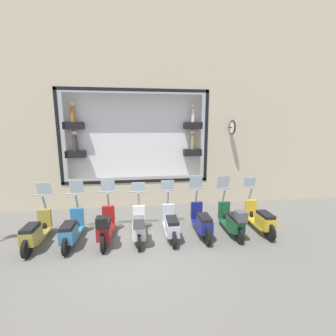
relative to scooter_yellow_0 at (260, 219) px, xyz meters
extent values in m
plane|color=#66635E|center=(-0.56, 3.85, -0.43)|extent=(120.00, 120.00, 0.00)
cube|color=beige|center=(3.04, 3.85, 0.07)|extent=(0.40, 5.88, 1.01)
cube|color=beige|center=(3.04, 3.85, 6.58)|extent=(0.40, 5.88, 4.61)
cube|color=black|center=(2.83, 3.85, 4.22)|extent=(0.04, 5.88, 0.12)
cube|color=black|center=(2.83, 3.85, 0.64)|extent=(0.04, 5.88, 0.12)
cube|color=black|center=(2.83, 0.97, 2.43)|extent=(0.04, 0.12, 3.70)
cube|color=black|center=(2.83, 6.73, 2.43)|extent=(0.04, 0.12, 3.70)
cube|color=white|center=(3.39, 3.85, 2.43)|extent=(0.04, 5.64, 3.46)
cube|color=black|center=(3.17, 1.46, 2.88)|extent=(0.36, 0.75, 0.28)
cylinder|color=silver|center=(3.17, 1.46, 3.30)|extent=(0.16, 0.16, 0.57)
sphere|color=beige|center=(3.17, 1.46, 3.69)|extent=(0.21, 0.21, 0.21)
cube|color=black|center=(3.17, 6.25, 2.88)|extent=(0.36, 0.75, 0.28)
cylinder|color=#B26B2D|center=(3.17, 6.25, 3.31)|extent=(0.16, 0.16, 0.59)
sphere|color=beige|center=(3.17, 6.25, 3.71)|extent=(0.21, 0.21, 0.21)
cube|color=black|center=(3.17, 1.46, 1.75)|extent=(0.36, 0.75, 0.28)
cylinder|color=#9E7F4C|center=(3.17, 1.46, 2.20)|extent=(0.17, 0.17, 0.62)
sphere|color=beige|center=(3.17, 1.46, 2.62)|extent=(0.22, 0.22, 0.22)
cube|color=black|center=(3.17, 6.25, 1.75)|extent=(0.36, 0.75, 0.28)
cylinder|color=#47382D|center=(3.17, 6.25, 2.20)|extent=(0.17, 0.17, 0.61)
sphere|color=beige|center=(3.17, 6.25, 2.61)|extent=(0.22, 0.22, 0.22)
cylinder|color=black|center=(2.66, 0.01, 2.81)|extent=(0.35, 0.05, 0.05)
torus|color=black|center=(2.49, 0.01, 2.81)|extent=(0.58, 0.06, 0.58)
cylinder|color=white|center=(2.49, 0.01, 2.81)|extent=(0.48, 0.03, 0.48)
cylinder|color=black|center=(0.74, 0.00, -0.18)|extent=(0.51, 0.09, 0.51)
cylinder|color=black|center=(-0.55, 0.00, -0.18)|extent=(0.51, 0.09, 0.51)
cube|color=gold|center=(0.10, 0.00, -0.19)|extent=(1.02, 0.39, 0.06)
cube|color=gold|center=(-0.28, 0.00, 0.02)|extent=(0.61, 0.35, 0.36)
cube|color=black|center=(-0.28, 0.00, 0.25)|extent=(0.58, 0.31, 0.10)
cube|color=gold|center=(0.64, 0.00, 0.12)|extent=(0.12, 0.37, 0.56)
cylinder|color=gray|center=(0.71, 0.00, 0.61)|extent=(0.20, 0.06, 0.45)
cylinder|color=gray|center=(0.78, 0.00, 0.83)|extent=(0.04, 0.60, 0.04)
cube|color=silver|center=(0.82, 0.00, 0.99)|extent=(0.08, 0.42, 0.33)
cylinder|color=black|center=(0.76, 0.94, -0.20)|extent=(0.48, 0.09, 0.48)
cylinder|color=black|center=(-0.56, 0.94, -0.20)|extent=(0.48, 0.09, 0.48)
cube|color=#19512D|center=(0.10, 0.94, -0.21)|extent=(1.02, 0.38, 0.06)
cube|color=#19512D|center=(-0.28, 0.94, 0.00)|extent=(0.61, 0.35, 0.36)
cube|color=black|center=(-0.28, 0.94, 0.23)|extent=(0.58, 0.31, 0.10)
cube|color=#19512D|center=(0.64, 0.94, 0.10)|extent=(0.12, 0.37, 0.56)
cylinder|color=gray|center=(0.71, 0.94, 0.60)|extent=(0.20, 0.06, 0.45)
cylinder|color=gray|center=(0.78, 0.94, 0.81)|extent=(0.04, 0.61, 0.04)
cube|color=silver|center=(0.82, 0.94, 1.02)|extent=(0.10, 0.42, 0.42)
cube|color=#4C4C51|center=(-0.61, 0.94, 0.39)|extent=(0.28, 0.28, 0.28)
cylinder|color=black|center=(0.73, 1.89, -0.16)|extent=(0.54, 0.09, 0.54)
cylinder|color=black|center=(-0.54, 1.89, -0.16)|extent=(0.54, 0.09, 0.54)
cube|color=navy|center=(0.10, 1.89, -0.18)|extent=(1.02, 0.38, 0.06)
cube|color=navy|center=(-0.28, 1.89, 0.03)|extent=(0.61, 0.35, 0.36)
cube|color=black|center=(-0.28, 1.89, 0.26)|extent=(0.58, 0.31, 0.10)
cube|color=navy|center=(0.64, 1.89, 0.13)|extent=(0.12, 0.37, 0.56)
cylinder|color=gray|center=(0.71, 1.89, 0.63)|extent=(0.20, 0.06, 0.45)
cylinder|color=gray|center=(0.78, 1.89, 0.84)|extent=(0.04, 0.61, 0.04)
cube|color=silver|center=(0.82, 1.89, 1.06)|extent=(0.10, 0.42, 0.42)
cylinder|color=black|center=(0.76, 2.83, -0.20)|extent=(0.47, 0.09, 0.47)
cylinder|color=black|center=(-0.56, 2.83, -0.20)|extent=(0.47, 0.09, 0.47)
cube|color=#B7BCC6|center=(0.10, 2.83, -0.21)|extent=(1.02, 0.38, 0.06)
cube|color=#B7BCC6|center=(-0.28, 2.83, 0.00)|extent=(0.61, 0.35, 0.36)
cube|color=black|center=(-0.28, 2.83, 0.23)|extent=(0.58, 0.31, 0.10)
cube|color=#B7BCC6|center=(0.64, 2.83, 0.10)|extent=(0.12, 0.37, 0.56)
cylinder|color=gray|center=(0.71, 2.83, 0.60)|extent=(0.20, 0.06, 0.45)
cylinder|color=gray|center=(0.78, 2.83, 0.81)|extent=(0.04, 0.60, 0.04)
cube|color=silver|center=(0.82, 2.83, 0.98)|extent=(0.09, 0.42, 0.33)
cylinder|color=black|center=(0.76, 3.78, -0.21)|extent=(0.45, 0.09, 0.45)
cylinder|color=black|center=(-0.57, 3.78, -0.21)|extent=(0.45, 0.09, 0.45)
cube|color=silver|center=(0.10, 3.78, -0.22)|extent=(1.02, 0.39, 0.06)
cube|color=silver|center=(-0.28, 3.78, -0.01)|extent=(0.61, 0.35, 0.36)
cube|color=black|center=(-0.28, 3.78, 0.22)|extent=(0.58, 0.31, 0.10)
cube|color=silver|center=(0.64, 3.78, 0.09)|extent=(0.12, 0.37, 0.56)
cylinder|color=gray|center=(0.71, 3.78, 0.59)|extent=(0.20, 0.06, 0.45)
cylinder|color=gray|center=(0.78, 3.78, 0.80)|extent=(0.04, 0.61, 0.04)
cube|color=silver|center=(0.82, 3.78, 0.95)|extent=(0.08, 0.42, 0.30)
cube|color=#4C4C51|center=(-0.62, 3.78, 0.38)|extent=(0.28, 0.28, 0.28)
cylinder|color=black|center=(0.73, 4.72, -0.16)|extent=(0.54, 0.09, 0.54)
cylinder|color=black|center=(-0.54, 4.72, -0.16)|extent=(0.54, 0.09, 0.54)
cube|color=maroon|center=(0.10, 4.72, -0.18)|extent=(1.02, 0.38, 0.06)
cube|color=maroon|center=(-0.28, 4.72, 0.03)|extent=(0.61, 0.35, 0.36)
cube|color=black|center=(-0.28, 4.72, 0.26)|extent=(0.58, 0.31, 0.10)
cube|color=maroon|center=(0.64, 4.72, 0.13)|extent=(0.12, 0.37, 0.56)
cylinder|color=gray|center=(0.71, 4.72, 0.63)|extent=(0.20, 0.06, 0.45)
cylinder|color=gray|center=(0.78, 4.72, 0.84)|extent=(0.04, 0.60, 0.04)
cube|color=silver|center=(0.82, 4.72, 1.06)|extent=(0.11, 0.42, 0.44)
cube|color=black|center=(-0.59, 4.72, 0.42)|extent=(0.28, 0.28, 0.28)
cylinder|color=black|center=(0.75, 5.67, -0.19)|extent=(0.48, 0.09, 0.48)
cylinder|color=black|center=(-0.56, 5.67, -0.19)|extent=(0.48, 0.09, 0.48)
cube|color=teal|center=(0.10, 5.67, -0.21)|extent=(1.02, 0.38, 0.06)
cube|color=teal|center=(-0.28, 5.67, 0.00)|extent=(0.61, 0.35, 0.36)
cube|color=black|center=(-0.28, 5.67, 0.23)|extent=(0.58, 0.31, 0.10)
cube|color=teal|center=(0.64, 5.67, 0.10)|extent=(0.12, 0.37, 0.56)
cylinder|color=gray|center=(0.71, 5.67, 0.60)|extent=(0.20, 0.06, 0.45)
cylinder|color=gray|center=(0.78, 5.67, 0.81)|extent=(0.04, 0.61, 0.04)
cube|color=silver|center=(0.82, 5.67, 1.03)|extent=(0.10, 0.42, 0.42)
cylinder|color=black|center=(0.75, 6.61, -0.19)|extent=(0.49, 0.09, 0.49)
cylinder|color=black|center=(-0.56, 6.61, -0.19)|extent=(0.49, 0.09, 0.49)
cube|color=olive|center=(0.10, 6.61, -0.20)|extent=(1.02, 0.38, 0.06)
cube|color=olive|center=(-0.28, 6.61, 0.01)|extent=(0.61, 0.35, 0.36)
cube|color=black|center=(-0.28, 6.61, 0.24)|extent=(0.58, 0.31, 0.10)
cube|color=olive|center=(0.64, 6.61, 0.11)|extent=(0.12, 0.37, 0.56)
cylinder|color=gray|center=(0.71, 6.61, 0.60)|extent=(0.20, 0.06, 0.45)
cylinder|color=gray|center=(0.78, 6.61, 0.82)|extent=(0.04, 0.61, 0.04)
cube|color=silver|center=(0.82, 6.61, 1.01)|extent=(0.09, 0.42, 0.37)
camera|label=1|loc=(-6.19, 3.73, 2.88)|focal=24.00mm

